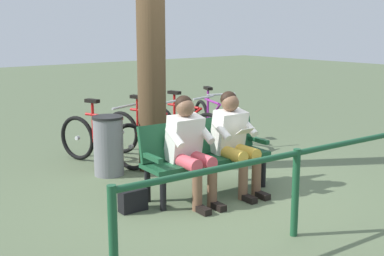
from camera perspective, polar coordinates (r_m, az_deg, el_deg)
The scene contains 12 objects.
ground_plane at distance 6.08m, azimuth 2.59°, elevation -7.38°, with size 40.00×40.00×0.00m, color #566647.
bench at distance 6.00m, azimuth 1.35°, elevation -2.60°, with size 1.63×0.59×0.87m.
person_reading at distance 6.03m, azimuth 4.76°, elevation -1.03°, with size 0.51×0.79×1.20m.
person_companion at distance 5.65m, azimuth -0.29°, elevation -1.83°, with size 0.51×0.79×1.20m.
handbag at distance 5.54m, azimuth -6.65°, elevation -8.06°, with size 0.30×0.14×0.24m, color black.
tree_trunk at distance 6.83m, azimuth -4.66°, elevation 11.42°, with size 0.38×0.38×3.92m, color #4C3823.
litter_bin at distance 6.81m, azimuth -9.37°, elevation -1.97°, with size 0.41×0.41×0.80m.
bicycle_orange at distance 8.58m, azimuth 2.22°, elevation 0.70°, with size 0.68×1.60×0.94m.
bicycle_silver at distance 8.08m, azimuth -1.00°, elevation 0.03°, with size 0.53×1.65×0.94m.
bicycle_purple at distance 7.64m, azimuth -5.04°, elevation -0.70°, with size 0.64×1.62×0.94m.
bicycle_red at distance 7.32m, azimuth -9.95°, elevation -1.36°, with size 0.66×1.61×0.94m.
railing_fence at distance 4.83m, azimuth 11.62°, elevation -5.05°, with size 3.83×0.30×0.85m.
Camera 1 is at (3.80, 4.33, 1.97)m, focal length 47.48 mm.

